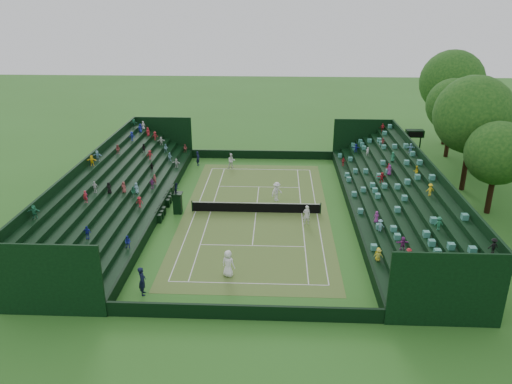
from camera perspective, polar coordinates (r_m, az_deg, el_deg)
ground at (r=45.03m, az=0.00°, el=-2.37°), size 160.00×160.00×0.00m
court_surface at (r=45.02m, az=0.00°, el=-2.36°), size 12.97×26.77×0.01m
perimeter_wall_north at (r=59.72m, az=0.69°, el=4.30°), size 17.17×0.20×1.00m
perimeter_wall_south at (r=30.93m, az=-1.37°, el=-13.58°), size 17.17×0.20×1.00m
perimeter_wall_east at (r=45.27m, az=10.80°, el=-1.94°), size 0.20×31.77×1.00m
perimeter_wall_west at (r=45.96m, az=-10.63°, el=-1.56°), size 0.20×31.77×1.00m
north_grandstand at (r=45.68m, az=16.08°, el=-0.79°), size 6.60×32.00×4.90m
south_grandstand at (r=46.69m, az=-15.72°, el=-0.26°), size 6.60×32.00×4.90m
tennis_net at (r=44.81m, az=0.00°, el=-1.75°), size 11.67×0.10×1.06m
scoreboard_tower at (r=61.17m, az=17.67°, el=6.27°), size 2.00×1.00×3.70m
tree_row at (r=57.26m, az=24.05°, el=8.45°), size 11.19×37.20×12.07m
umpire_chair at (r=44.98m, az=-8.99°, el=-0.95°), size 0.92×0.92×2.91m
courtside_chairs at (r=46.00m, az=-10.37°, el=-1.66°), size 0.49×5.46×1.06m
player_near_west at (r=34.94m, az=-3.20°, el=-8.16°), size 1.13×0.96×1.97m
player_near_east at (r=42.65m, az=5.80°, el=-2.62°), size 0.68×0.49×1.75m
player_far_west at (r=56.32m, az=-2.82°, el=3.58°), size 0.98×0.85×1.73m
player_far_east at (r=47.27m, az=2.39°, el=0.05°), size 1.37×1.33×1.87m
line_judge_north at (r=57.61m, az=-6.64°, el=3.84°), size 0.45×0.64×1.66m
line_judge_south at (r=33.74m, az=-12.87°, el=-9.88°), size 0.62×0.81×2.00m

